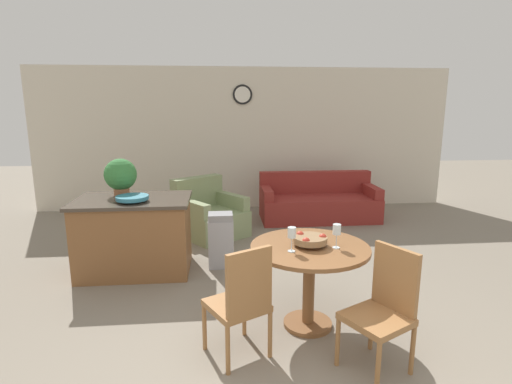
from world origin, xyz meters
The scene contains 13 objects.
wall_back centered at (0.00, 5.68, 1.35)m, with size 8.00×0.09×2.70m.
dining_table centered at (0.27, 1.19, 0.59)m, with size 1.05×1.05×0.77m.
dining_chair_near_left centered at (-0.36, 0.76, 0.51)m, with size 0.57×0.57×0.94m.
dining_chair_near_right centered at (0.69, 0.56, 0.51)m, with size 0.57×0.57×0.94m.
fruit_bowl centered at (0.26, 1.19, 0.83)m, with size 0.30×0.30×0.11m.
wine_glass_left centered at (0.08, 1.06, 0.93)m, with size 0.07×0.07×0.21m.
wine_glass_right centered at (0.48, 1.11, 0.93)m, with size 0.07×0.07×0.21m.
kitchen_island centered at (-1.54, 2.61, 0.45)m, with size 1.33×0.86×0.90m.
teal_bowl centered at (-1.51, 2.46, 0.95)m, with size 0.37×0.37×0.07m.
potted_plant centered at (-1.70, 2.81, 1.15)m, with size 0.39×0.39×0.45m.
trash_bin centered at (-0.51, 2.67, 0.34)m, with size 0.31×0.25×0.68m.
couch centered at (1.23, 4.68, 0.28)m, with size 2.04×0.88×0.81m.
armchair centered at (-0.69, 3.96, 0.29)m, with size 1.25×1.26×0.87m.
Camera 1 is at (-0.51, -2.07, 1.96)m, focal length 28.00 mm.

